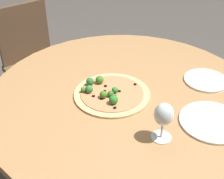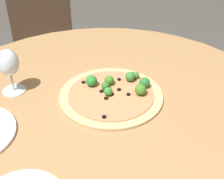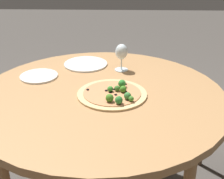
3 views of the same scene
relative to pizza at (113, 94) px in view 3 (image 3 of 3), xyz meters
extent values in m
cylinder|color=#A87A4C|center=(-0.03, -0.06, -0.03)|extent=(1.26, 1.26, 0.04)
cylinder|color=#A87A4C|center=(-0.42, -0.46, -0.42)|extent=(0.05, 0.05, 0.74)
cylinder|color=#A87A4C|center=(-0.42, 0.33, -0.42)|extent=(0.05, 0.05, 0.74)
cylinder|color=brown|center=(-0.45, 0.62, -0.58)|extent=(0.04, 0.04, 0.42)
cylinder|color=tan|center=(-0.01, -0.01, -0.01)|extent=(0.35, 0.35, 0.01)
cylinder|color=tan|center=(-0.01, -0.01, 0.00)|extent=(0.29, 0.29, 0.00)
sphere|color=#437D25|center=(0.09, -0.01, 0.02)|extent=(0.04, 0.04, 0.04)
sphere|color=#3B7B39|center=(0.06, 0.07, 0.02)|extent=(0.03, 0.03, 0.03)
sphere|color=#358430|center=(-0.02, -0.02, 0.02)|extent=(0.03, 0.03, 0.03)
sphere|color=#2C7130|center=(0.11, 0.03, 0.02)|extent=(0.04, 0.04, 0.04)
sphere|color=#3A702B|center=(-0.02, 0.02, 0.02)|extent=(0.03, 0.03, 0.03)
sphere|color=#44812E|center=(0.08, 0.09, 0.02)|extent=(0.03, 0.03, 0.03)
sphere|color=#3D7E22|center=(-0.01, 0.05, 0.02)|extent=(0.03, 0.03, 0.03)
sphere|color=#2E802F|center=(-0.07, 0.04, 0.02)|extent=(0.04, 0.04, 0.04)
cylinder|color=black|center=(-0.02, -0.04, 0.01)|extent=(0.01, 0.01, 0.00)
cylinder|color=black|center=(-0.01, -0.01, 0.01)|extent=(0.01, 0.01, 0.00)
cylinder|color=black|center=(-0.04, 0.00, 0.01)|extent=(0.01, 0.01, 0.00)
cylinder|color=black|center=(-0.03, -0.13, 0.01)|extent=(0.01, 0.01, 0.00)
cylinder|color=black|center=(0.00, -0.01, 0.01)|extent=(0.01, 0.01, 0.00)
cylinder|color=black|center=(0.05, -0.02, 0.01)|extent=(0.01, 0.01, 0.00)
cylinder|color=black|center=(-0.10, 0.06, 0.01)|extent=(0.01, 0.01, 0.00)
cylinder|color=black|center=(0.03, 0.08, 0.01)|extent=(0.01, 0.01, 0.00)
cylinder|color=black|center=(0.02, 0.01, 0.01)|extent=(0.01, 0.01, 0.00)
cylinder|color=black|center=(-0.01, 0.06, 0.01)|extent=(0.01, 0.01, 0.00)
cylinder|color=silver|center=(-0.34, 0.04, -0.01)|extent=(0.08, 0.08, 0.00)
cylinder|color=silver|center=(-0.34, 0.04, 0.03)|extent=(0.01, 0.01, 0.06)
ellipsoid|color=silver|center=(-0.34, 0.04, 0.10)|extent=(0.07, 0.07, 0.09)
cylinder|color=silver|center=(-0.22, -0.42, -0.01)|extent=(0.21, 0.21, 0.01)
cylinder|color=silver|center=(-0.42, -0.18, -0.01)|extent=(0.27, 0.27, 0.01)
camera|label=1|loc=(-0.87, 0.76, 0.81)|focal=50.00mm
camera|label=2|loc=(-0.03, -0.85, 0.61)|focal=50.00mm
camera|label=3|loc=(1.38, 0.04, 0.68)|focal=50.00mm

